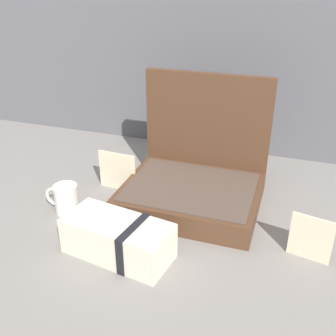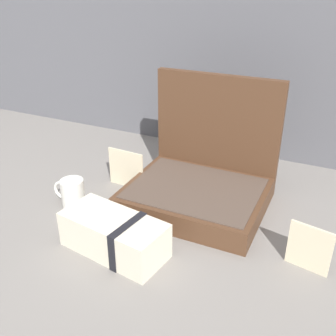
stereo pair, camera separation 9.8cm
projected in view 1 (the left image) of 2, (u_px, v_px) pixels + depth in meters
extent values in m
plane|color=slate|center=(162.00, 223.00, 1.09)|extent=(6.00, 6.00, 0.00)
cube|color=#4C301E|center=(191.00, 197.00, 1.15)|extent=(0.39, 0.31, 0.06)
cube|color=#4C3D33|center=(191.00, 187.00, 1.14)|extent=(0.36, 0.28, 0.00)
cube|color=#4C301E|center=(207.00, 130.00, 1.23)|extent=(0.39, 0.02, 0.36)
cube|color=beige|center=(118.00, 238.00, 0.95)|extent=(0.28, 0.16, 0.09)
cube|color=black|center=(134.00, 244.00, 0.93)|extent=(0.04, 0.13, 0.10)
cylinder|color=silver|center=(66.00, 199.00, 1.12)|extent=(0.07, 0.07, 0.08)
torus|color=silver|center=(55.00, 196.00, 1.14)|extent=(0.06, 0.01, 0.06)
cube|color=beige|center=(311.00, 238.00, 0.93)|extent=(0.10, 0.03, 0.12)
cube|color=beige|center=(117.00, 171.00, 1.23)|extent=(0.12, 0.01, 0.12)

